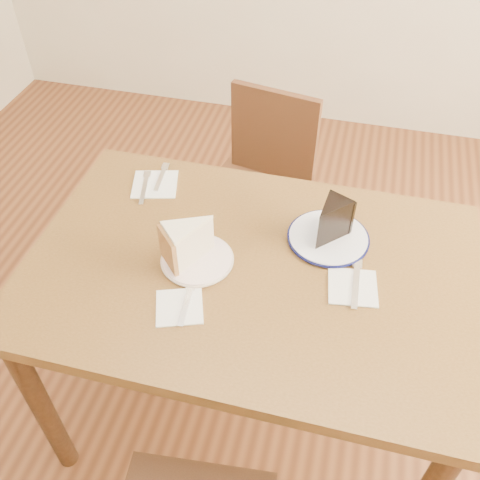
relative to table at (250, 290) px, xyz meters
name	(u,v)px	position (x,y,z in m)	size (l,w,h in m)	color
ground	(248,405)	(0.00, 0.00, -0.65)	(4.00, 4.00, 0.00)	#4B2614
table	(250,290)	(0.00, 0.00, 0.00)	(1.20, 0.80, 0.75)	#482E13
chair_far	(259,191)	(-0.12, 0.66, -0.19)	(0.48, 0.48, 0.83)	#381E10
plate_cream	(197,260)	(-0.14, -0.02, 0.10)	(0.19, 0.19, 0.01)	white
plate_navy	(328,238)	(0.19, 0.15, 0.10)	(0.22, 0.22, 0.01)	white
carrot_cake	(192,242)	(-0.16, -0.01, 0.16)	(0.09, 0.13, 0.11)	beige
chocolate_cake	(328,224)	(0.18, 0.14, 0.16)	(0.08, 0.11, 0.11)	black
napkin_cream	(179,307)	(-0.14, -0.18, 0.10)	(0.11, 0.11, 0.00)	white
napkin_navy	(353,287)	(0.27, -0.01, 0.10)	(0.12, 0.12, 0.00)	white
napkin_spare	(155,184)	(-0.37, 0.26, 0.10)	(0.14, 0.14, 0.00)	white
fork_cream	(186,304)	(-0.12, -0.17, 0.10)	(0.01, 0.14, 0.00)	silver
knife_navy	(356,284)	(0.28, 0.00, 0.10)	(0.02, 0.17, 0.00)	silver
fork_spare	(161,177)	(-0.36, 0.30, 0.10)	(0.01, 0.14, 0.00)	silver
knife_spare	(144,188)	(-0.39, 0.23, 0.10)	(0.01, 0.16, 0.00)	silver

